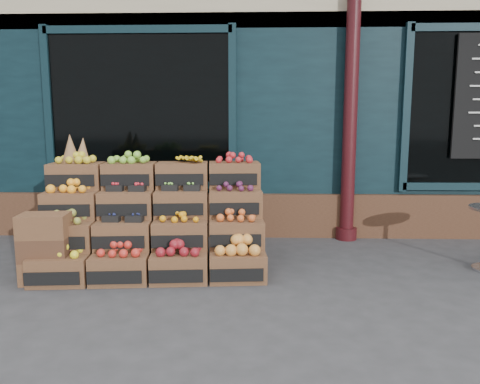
{
  "coord_description": "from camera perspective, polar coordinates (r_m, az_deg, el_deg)",
  "views": [
    {
      "loc": [
        -0.04,
        -4.19,
        1.61
      ],
      "look_at": [
        -0.2,
        0.7,
        0.85
      ],
      "focal_mm": 35.0,
      "sensor_mm": 36.0,
      "label": 1
    }
  ],
  "objects": [
    {
      "name": "ground",
      "position": [
        4.49,
        2.3,
        -12.2
      ],
      "size": [
        60.0,
        60.0,
        0.0
      ],
      "primitive_type": "plane",
      "color": "#373739",
      "rests_on": "ground"
    },
    {
      "name": "shopkeeper",
      "position": [
        7.13,
        -8.89,
        4.07
      ],
      "size": [
        0.89,
        0.76,
        2.06
      ],
      "primitive_type": "imported",
      "rotation": [
        0.0,
        0.0,
        3.57
      ],
      "color": "#164D21",
      "rests_on": "ground"
    },
    {
      "name": "spare_crates",
      "position": [
        5.05,
        -22.61,
        -6.34
      ],
      "size": [
        0.49,
        0.36,
        0.69
      ],
      "rotation": [
        0.0,
        0.0,
        0.1
      ],
      "color": "brown",
      "rests_on": "ground"
    },
    {
      "name": "shop_facade",
      "position": [
        9.33,
        2.22,
        13.64
      ],
      "size": [
        12.0,
        6.24,
        4.8
      ],
      "color": "black",
      "rests_on": "ground"
    },
    {
      "name": "crate_display",
      "position": [
        5.2,
        -10.4,
        -4.21
      ],
      "size": [
        2.42,
        1.34,
        1.46
      ],
      "rotation": [
        0.0,
        0.0,
        0.09
      ],
      "color": "brown",
      "rests_on": "ground"
    }
  ]
}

